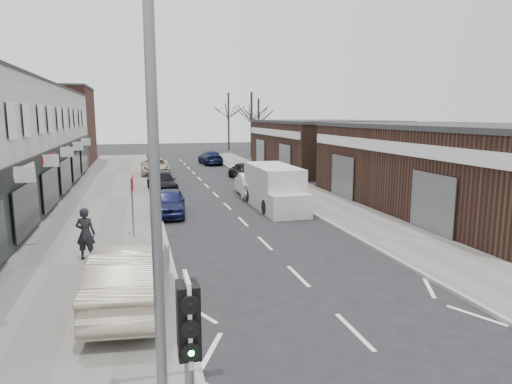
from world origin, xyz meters
TOP-DOWN VIEW (x-y plane):
  - ground at (0.00, 0.00)m, footprint 160.00×160.00m
  - pavement_left at (-6.75, 22.00)m, footprint 5.50×64.00m
  - pavement_right at (5.75, 22.00)m, footprint 3.50×64.00m
  - brick_block_far at (-13.50, 45.00)m, footprint 8.00×10.00m
  - right_unit_near at (12.50, 14.00)m, footprint 10.00×18.00m
  - right_unit_far at (12.50, 34.00)m, footprint 10.00×16.00m
  - tree_far_a at (9.00, 48.00)m, footprint 3.60×3.60m
  - tree_far_b at (11.50, 54.00)m, footprint 3.60×3.60m
  - tree_far_c at (8.50, 60.00)m, footprint 3.60×3.60m
  - traffic_light at (-4.40, -2.02)m, footprint 0.28×0.60m
  - street_lamp at (-4.53, -0.80)m, footprint 2.23×0.22m
  - warning_sign at (-5.16, 12.00)m, footprint 0.12×0.80m
  - white_van at (2.50, 16.87)m, footprint 2.19×6.13m
  - sedan_on_pavement at (-5.20, 4.66)m, footprint 2.33×5.31m
  - pedestrian at (-6.81, 9.23)m, footprint 0.78×0.62m
  - parked_car_left_a at (-3.40, 16.41)m, footprint 2.02×4.18m
  - parked_car_left_b at (-3.35, 24.24)m, footprint 2.02×4.63m
  - parked_car_left_c at (-3.40, 33.24)m, footprint 2.49×5.29m
  - parked_car_right_a at (2.20, 21.19)m, footprint 1.96×4.71m
  - parked_car_right_b at (3.50, 28.86)m, footprint 2.05×4.38m
  - parked_car_right_c at (2.69, 41.04)m, footprint 2.24×5.03m

SIDE VIEW (x-z plane):
  - ground at x=0.00m, z-range 0.00..0.00m
  - tree_far_a at x=9.00m, z-range -4.00..4.00m
  - tree_far_b at x=11.50m, z-range -3.75..3.75m
  - tree_far_c at x=8.50m, z-range -4.25..4.25m
  - pavement_left at x=-6.75m, z-range 0.00..0.12m
  - pavement_right at x=5.75m, z-range 0.00..0.12m
  - parked_car_left_b at x=-3.35m, z-range 0.00..1.33m
  - parked_car_left_a at x=-3.40m, z-range 0.00..1.38m
  - parked_car_right_c at x=2.69m, z-range 0.00..1.43m
  - parked_car_right_b at x=3.50m, z-range 0.00..1.45m
  - parked_car_left_c at x=-3.40m, z-range 0.00..1.46m
  - parked_car_right_a at x=2.20m, z-range 0.00..1.51m
  - sedan_on_pavement at x=-5.20m, z-range 0.12..1.82m
  - pedestrian at x=-6.81m, z-range 0.12..2.00m
  - white_van at x=2.50m, z-range -0.07..2.32m
  - warning_sign at x=-5.16m, z-range 0.85..3.55m
  - right_unit_near at x=12.50m, z-range 0.00..4.50m
  - right_unit_far at x=12.50m, z-range 0.00..4.50m
  - traffic_light at x=-4.40m, z-range 0.86..3.96m
  - brick_block_far at x=-13.50m, z-range 0.00..8.00m
  - street_lamp at x=-4.53m, z-range 0.62..8.62m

